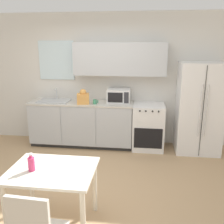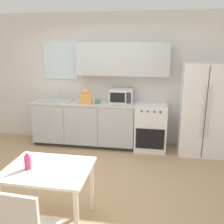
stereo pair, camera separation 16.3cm
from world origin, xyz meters
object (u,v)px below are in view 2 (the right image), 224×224
object	(u,v)px
microwave	(122,96)
drink_bottle	(28,162)
dining_table	(49,177)
refrigerator	(202,109)
coffee_mug	(97,102)
oven_range	(151,127)

from	to	relation	value
microwave	drink_bottle	xyz separation A→B (m)	(-0.71, -2.59, -0.26)
microwave	dining_table	size ratio (longest dim) A/B	0.48
refrigerator	drink_bottle	bearing A→B (deg)	-132.62
microwave	coffee_mug	bearing A→B (deg)	-153.42
oven_range	coffee_mug	xyz separation A→B (m)	(-1.06, -0.13, 0.52)
refrigerator	dining_table	xyz separation A→B (m)	(-2.07, -2.43, -0.27)
drink_bottle	oven_range	bearing A→B (deg)	62.12
refrigerator	microwave	size ratio (longest dim) A/B	3.83
microwave	refrigerator	bearing A→B (deg)	-4.01
coffee_mug	drink_bottle	xyz separation A→B (m)	(-0.26, -2.36, -0.17)
oven_range	dining_table	xyz separation A→B (m)	(-1.11, -2.44, 0.15)
drink_bottle	coffee_mug	bearing A→B (deg)	83.70
microwave	drink_bottle	bearing A→B (deg)	-105.35
dining_table	coffee_mug	bearing A→B (deg)	88.74
refrigerator	microwave	distance (m)	1.59
coffee_mug	drink_bottle	bearing A→B (deg)	-96.30
drink_bottle	dining_table	bearing A→B (deg)	14.23
refrigerator	coffee_mug	bearing A→B (deg)	-176.74
oven_range	refrigerator	distance (m)	1.05
refrigerator	drink_bottle	distance (m)	3.37
oven_range	drink_bottle	world-z (taller)	drink_bottle
oven_range	refrigerator	xyz separation A→B (m)	(0.96, -0.02, 0.42)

